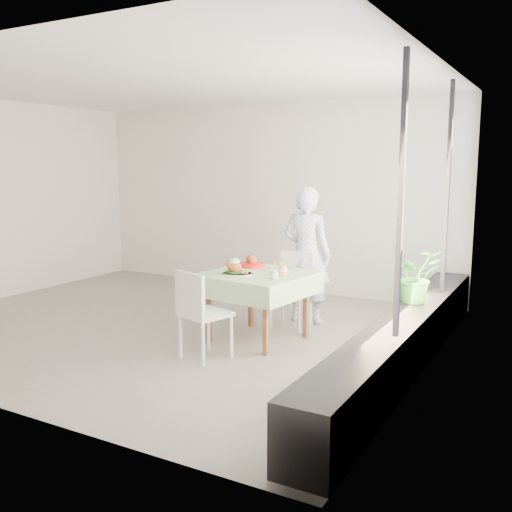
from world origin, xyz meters
The scene contains 15 objects.
floor centered at (0.00, 0.00, 0.00)m, with size 6.00×6.00×0.00m, color #64625F.
ceiling centered at (0.00, 0.00, 2.80)m, with size 6.00×6.00×0.00m, color white.
wall_back centered at (0.00, 2.50, 1.40)m, with size 6.00×0.02×2.80m, color silver.
wall_right centered at (3.00, 0.00, 1.40)m, with size 0.02×5.00×2.80m, color silver.
window_pane centered at (2.97, 0.00, 1.65)m, with size 0.01×4.80×2.18m, color #D1E0F9.
window_ledge centered at (2.80, 0.00, 0.25)m, with size 0.40×4.80×0.50m, color black.
cafe_table centered at (1.18, 0.06, 0.46)m, with size 1.17×1.17×0.74m.
chair_far centered at (1.28, 0.69, 0.27)m, with size 0.44×0.44×0.88m.
chair_near centered at (1.02, -0.73, 0.27)m, with size 0.52×0.52×0.88m.
diner centered at (1.35, 0.97, 0.83)m, with size 0.60×0.39×1.65m, color #92AEEA.
main_dish centered at (1.02, -0.14, 0.80)m, with size 0.34×0.34×0.17m.
juice_cup_orange centered at (1.47, 0.09, 0.81)m, with size 0.10×0.10×0.27m.
juice_cup_lemonade centered at (1.49, -0.15, 0.80)m, with size 0.08×0.08×0.24m.
second_dish centered at (0.94, 0.35, 0.78)m, with size 0.29×0.29×0.14m.
potted_plant centered at (2.74, 0.54, 0.78)m, with size 0.50×0.43×0.55m, color #33812B.
Camera 1 is at (4.10, -5.22, 1.89)m, focal length 40.00 mm.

